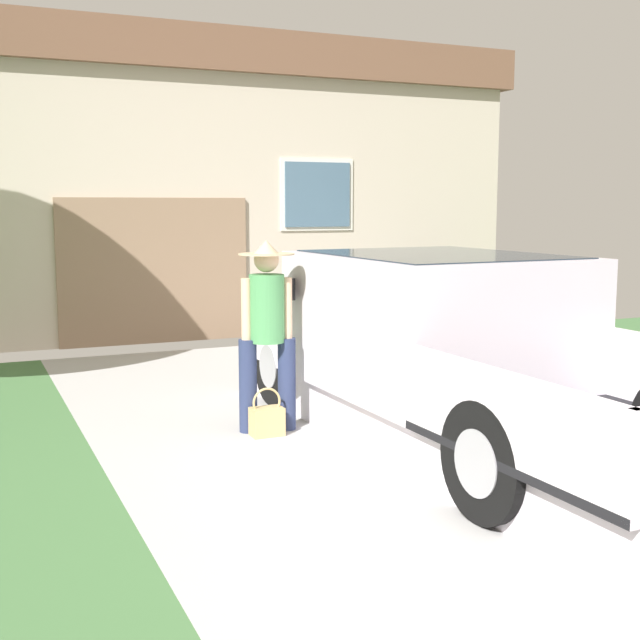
{
  "coord_description": "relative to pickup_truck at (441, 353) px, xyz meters",
  "views": [
    {
      "loc": [
        -3.56,
        -2.27,
        2.02
      ],
      "look_at": [
        -0.66,
        4.3,
        1.02
      ],
      "focal_mm": 46.58,
      "sensor_mm": 36.0,
      "label": 1
    }
  ],
  "objects": [
    {
      "name": "house_with_garage",
      "position": [
        0.29,
        9.31,
        1.59
      ],
      "size": [
        9.4,
        7.08,
        4.61
      ],
      "color": "beige",
      "rests_on": "ground"
    },
    {
      "name": "handbag",
      "position": [
        -1.43,
        0.55,
        -0.59
      ],
      "size": [
        0.28,
        0.18,
        0.43
      ],
      "color": "tan",
      "rests_on": "ground"
    },
    {
      "name": "pickup_truck",
      "position": [
        0.0,
        0.0,
        0.0
      ],
      "size": [
        2.23,
        5.54,
        1.59
      ],
      "rotation": [
        0.0,
        0.0,
        0.03
      ],
      "color": "white",
      "rests_on": "ground"
    },
    {
      "name": "wheeled_trash_bin",
      "position": [
        3.42,
        4.42,
        -0.15
      ],
      "size": [
        0.6,
        0.72,
        1.07
      ],
      "color": "navy",
      "rests_on": "ground"
    },
    {
      "name": "person_with_hat",
      "position": [
        -1.36,
        0.71,
        0.22
      ],
      "size": [
        0.51,
        0.49,
        1.71
      ],
      "rotation": [
        0.0,
        0.0,
        -0.18
      ],
      "color": "navy",
      "rests_on": "ground"
    }
  ]
}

